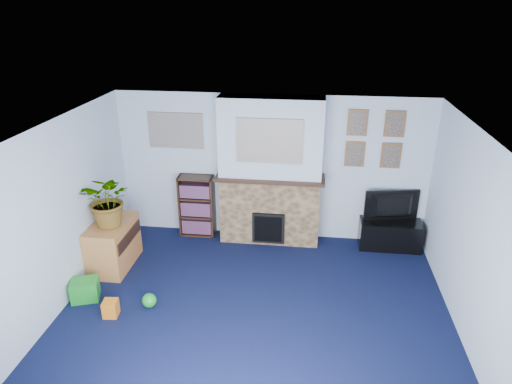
# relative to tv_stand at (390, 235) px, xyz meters

# --- Properties ---
(floor) EXTENTS (5.00, 4.50, 0.01)m
(floor) POSITION_rel_tv_stand_xyz_m (-1.95, -2.03, -0.23)
(floor) COLOR black
(floor) RESTS_ON ground
(ceiling) EXTENTS (5.00, 4.50, 0.01)m
(ceiling) POSITION_rel_tv_stand_xyz_m (-1.95, -2.03, 2.17)
(ceiling) COLOR white
(ceiling) RESTS_ON wall_back
(wall_back) EXTENTS (5.00, 0.04, 2.40)m
(wall_back) POSITION_rel_tv_stand_xyz_m (-1.95, 0.22, 0.97)
(wall_back) COLOR silver
(wall_back) RESTS_ON ground
(wall_front) EXTENTS (5.00, 0.04, 2.40)m
(wall_front) POSITION_rel_tv_stand_xyz_m (-1.95, -4.28, 0.97)
(wall_front) COLOR silver
(wall_front) RESTS_ON ground
(wall_left) EXTENTS (0.04, 4.50, 2.40)m
(wall_left) POSITION_rel_tv_stand_xyz_m (-4.45, -2.03, 0.97)
(wall_left) COLOR silver
(wall_left) RESTS_ON ground
(wall_right) EXTENTS (0.04, 4.50, 2.40)m
(wall_right) POSITION_rel_tv_stand_xyz_m (0.55, -2.03, 0.97)
(wall_right) COLOR silver
(wall_right) RESTS_ON ground
(chimney_breast) EXTENTS (1.72, 0.50, 2.40)m
(chimney_breast) POSITION_rel_tv_stand_xyz_m (-1.95, 0.02, 0.96)
(chimney_breast) COLOR brown
(chimney_breast) RESTS_ON ground
(collage_main) EXTENTS (1.00, 0.03, 0.68)m
(collage_main) POSITION_rel_tv_stand_xyz_m (-1.95, -0.19, 1.55)
(collage_main) COLOR gray
(collage_main) RESTS_ON chimney_breast
(collage_left) EXTENTS (0.90, 0.03, 0.58)m
(collage_left) POSITION_rel_tv_stand_xyz_m (-3.50, 0.21, 1.55)
(collage_left) COLOR gray
(collage_left) RESTS_ON wall_back
(portrait_tl) EXTENTS (0.30, 0.03, 0.40)m
(portrait_tl) POSITION_rel_tv_stand_xyz_m (-0.65, 0.20, 1.77)
(portrait_tl) COLOR brown
(portrait_tl) RESTS_ON wall_back
(portrait_tr) EXTENTS (0.30, 0.03, 0.40)m
(portrait_tr) POSITION_rel_tv_stand_xyz_m (-0.10, 0.20, 1.77)
(portrait_tr) COLOR brown
(portrait_tr) RESTS_ON wall_back
(portrait_bl) EXTENTS (0.30, 0.03, 0.40)m
(portrait_bl) POSITION_rel_tv_stand_xyz_m (-0.65, 0.20, 1.27)
(portrait_bl) COLOR brown
(portrait_bl) RESTS_ON wall_back
(portrait_br) EXTENTS (0.30, 0.03, 0.40)m
(portrait_br) POSITION_rel_tv_stand_xyz_m (-0.10, 0.20, 1.27)
(portrait_br) COLOR brown
(portrait_br) RESTS_ON wall_back
(tv_stand) EXTENTS (0.97, 0.41, 0.46)m
(tv_stand) POSITION_rel_tv_stand_xyz_m (0.00, 0.00, 0.00)
(tv_stand) COLOR black
(tv_stand) RESTS_ON ground
(television) EXTENTS (0.87, 0.27, 0.50)m
(television) POSITION_rel_tv_stand_xyz_m (0.00, 0.02, 0.48)
(television) COLOR black
(television) RESTS_ON tv_stand
(bookshelf) EXTENTS (0.58, 0.28, 1.05)m
(bookshelf) POSITION_rel_tv_stand_xyz_m (-3.18, 0.08, 0.28)
(bookshelf) COLOR black
(bookshelf) RESTS_ON ground
(sideboard) EXTENTS (0.51, 0.92, 0.71)m
(sideboard) POSITION_rel_tv_stand_xyz_m (-4.19, -1.06, 0.12)
(sideboard) COLOR #B37039
(sideboard) RESTS_ON ground
(potted_plant) EXTENTS (0.73, 0.63, 0.80)m
(potted_plant) POSITION_rel_tv_stand_xyz_m (-4.14, -1.11, 0.89)
(potted_plant) COLOR #26661E
(potted_plant) RESTS_ON sideboard
(mantel_clock) EXTENTS (0.09, 0.06, 0.13)m
(mantel_clock) POSITION_rel_tv_stand_xyz_m (-2.02, -0.03, 1.00)
(mantel_clock) COLOR gold
(mantel_clock) RESTS_ON chimney_breast
(mantel_candle) EXTENTS (0.05, 0.05, 0.16)m
(mantel_candle) POSITION_rel_tv_stand_xyz_m (-1.67, -0.03, 1.01)
(mantel_candle) COLOR #B2BFC6
(mantel_candle) RESTS_ON chimney_breast
(mantel_teddy) EXTENTS (0.12, 0.12, 0.12)m
(mantel_teddy) POSITION_rel_tv_stand_xyz_m (-2.44, -0.03, 0.99)
(mantel_teddy) COLOR gray
(mantel_teddy) RESTS_ON chimney_breast
(mantel_can) EXTENTS (0.06, 0.06, 0.13)m
(mantel_can) POSITION_rel_tv_stand_xyz_m (-1.25, -0.03, 0.99)
(mantel_can) COLOR orange
(mantel_can) RESTS_ON chimney_breast
(green_crate) EXTENTS (0.42, 0.38, 0.28)m
(green_crate) POSITION_rel_tv_stand_xyz_m (-4.25, -1.92, -0.08)
(green_crate) COLOR #198C26
(green_crate) RESTS_ON ground
(toy_ball) EXTENTS (0.19, 0.19, 0.19)m
(toy_ball) POSITION_rel_tv_stand_xyz_m (-3.34, -1.98, -0.14)
(toy_ball) COLOR #198C26
(toy_ball) RESTS_ON ground
(toy_block) EXTENTS (0.20, 0.20, 0.22)m
(toy_block) POSITION_rel_tv_stand_xyz_m (-3.76, -2.22, -0.12)
(toy_block) COLOR orange
(toy_block) RESTS_ON ground
(toy_tube) EXTENTS (0.30, 0.13, 0.17)m
(toy_tube) POSITION_rel_tv_stand_xyz_m (-4.25, -1.33, -0.15)
(toy_tube) COLOR yellow
(toy_tube) RESTS_ON ground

